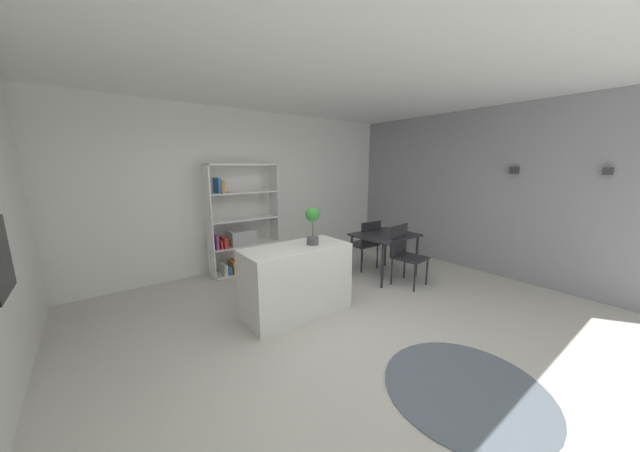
{
  "coord_description": "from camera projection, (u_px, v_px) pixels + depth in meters",
  "views": [
    {
      "loc": [
        -2.08,
        -2.51,
        1.86
      ],
      "look_at": [
        0.31,
        0.64,
        1.07
      ],
      "focal_mm": 16.84,
      "sensor_mm": 36.0,
      "label": 1
    }
  ],
  "objects": [
    {
      "name": "open_bookshelf",
      "position": [
        240.0,
        227.0,
        5.25
      ],
      "size": [
        1.23,
        0.35,
        1.9
      ],
      "color": "white",
      "rests_on": "ground_plane"
    },
    {
      "name": "wall_sconce_front",
      "position": [
        608.0,
        171.0,
        3.91
      ],
      "size": [
        0.1,
        0.1,
        0.1
      ],
      "color": "#333338",
      "rests_on": "ground_plane"
    },
    {
      "name": "kitchen_island",
      "position": [
        296.0,
        280.0,
        3.81
      ],
      "size": [
        1.34,
        0.63,
        0.88
      ],
      "primitive_type": "cube",
      "color": "silver",
      "rests_on": "ground_plane"
    },
    {
      "name": "ground_plane",
      "position": [
        332.0,
        326.0,
        3.55
      ],
      "size": [
        9.44,
        9.44,
        0.0
      ],
      "primitive_type": "plane",
      "color": "beige"
    },
    {
      "name": "dining_chair_near",
      "position": [
        404.0,
        250.0,
        4.77
      ],
      "size": [
        0.5,
        0.51,
        0.94
      ],
      "rotation": [
        0.0,
        0.0,
        0.12
      ],
      "color": "#232328",
      "rests_on": "ground_plane"
    },
    {
      "name": "potted_plant_on_island",
      "position": [
        313.0,
        222.0,
        3.77
      ],
      "size": [
        0.18,
        0.18,
        0.48
      ],
      "color": "#4C4C51",
      "rests_on": "kitchen_island"
    },
    {
      "name": "back_partition",
      "position": [
        236.0,
        191.0,
        5.41
      ],
      "size": [
        6.86,
        0.06,
        2.84
      ],
      "primitive_type": "cube",
      "color": "white",
      "rests_on": "ground_plane"
    },
    {
      "name": "wall_sconce_back",
      "position": [
        514.0,
        170.0,
        4.77
      ],
      "size": [
        0.11,
        0.11,
        0.11
      ],
      "color": "#333338",
      "rests_on": "ground_plane"
    },
    {
      "name": "dining_table",
      "position": [
        385.0,
        239.0,
        5.09
      ],
      "size": [
        0.99,
        0.81,
        0.74
      ],
      "color": "#232328",
      "rests_on": "ground_plane"
    },
    {
      "name": "right_partition_gray",
      "position": [
        481.0,
        192.0,
        5.29
      ],
      "size": [
        0.06,
        5.53,
        2.84
      ],
      "primitive_type": "cube",
      "color": "gray",
      "rests_on": "ground_plane"
    },
    {
      "name": "dining_chair_far",
      "position": [
        366.0,
        241.0,
        5.44
      ],
      "size": [
        0.47,
        0.47,
        0.9
      ],
      "rotation": [
        0.0,
        0.0,
        3.11
      ],
      "color": "#232328",
      "rests_on": "ground_plane"
    },
    {
      "name": "foreground_floor_rug",
      "position": [
        466.0,
        388.0,
        2.55
      ],
      "size": [
        1.34,
        1.34,
        0.01
      ],
      "primitive_type": "cylinder",
      "color": "slate",
      "rests_on": "ground_plane"
    },
    {
      "name": "ceiling_slab",
      "position": [
        334.0,
        63.0,
        2.99
      ],
      "size": [
        6.86,
        5.53,
        0.06
      ],
      "color": "white",
      "rests_on": "ground_plane"
    }
  ]
}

